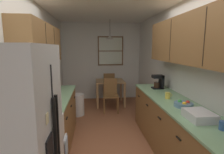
{
  "coord_description": "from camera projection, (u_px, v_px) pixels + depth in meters",
  "views": [
    {
      "loc": [
        -0.28,
        -2.48,
        1.74
      ],
      "look_at": [
        0.13,
        1.47,
        1.09
      ],
      "focal_mm": 28.86,
      "sensor_mm": 36.0,
      "label": 1
    }
  ],
  "objects": [
    {
      "name": "ceiling_slab",
      "position": [
        108.0,
        1.0,
        3.3
      ],
      "size": [
        4.4,
        9.0,
        0.08
      ],
      "primitive_type": "cube",
      "color": "white"
    },
    {
      "name": "dish_towel",
      "position": [
        66.0,
        147.0,
        2.28
      ],
      "size": [
        0.02,
        0.16,
        0.24
      ],
      "primitive_type": "cube",
      "color": "silver"
    },
    {
      "name": "wall_left",
      "position": [
        36.0,
        73.0,
        3.38
      ],
      "size": [
        0.1,
        9.0,
        2.55
      ],
      "primitive_type": "cube",
      "color": "silver",
      "rests_on": "ground"
    },
    {
      "name": "mug_by_coffeemaker",
      "position": [
        168.0,
        95.0,
        3.0
      ],
      "size": [
        0.12,
        0.08,
        0.11
      ],
      "color": "#E5CC4C",
      "rests_on": "counter_right"
    },
    {
      "name": "microwave_over_range",
      "position": [
        15.0,
        59.0,
        1.9
      ],
      "size": [
        0.39,
        0.62,
        0.31
      ],
      "color": "white"
    },
    {
      "name": "ground_plane",
      "position": [
        108.0,
        133.0,
        3.72
      ],
      "size": [
        12.0,
        12.0,
        0.0
      ],
      "primitive_type": "plane",
      "color": "#995B3D"
    },
    {
      "name": "wall_back",
      "position": [
        101.0,
        61.0,
        6.12
      ],
      "size": [
        4.4,
        0.1,
        2.55
      ],
      "primitive_type": "cube",
      "color": "silver",
      "rests_on": "ground"
    },
    {
      "name": "fruit_bowl",
      "position": [
        184.0,
        104.0,
        2.59
      ],
      "size": [
        0.27,
        0.27,
        0.09
      ],
      "color": "#597F9E",
      "rests_on": "counter_right"
    },
    {
      "name": "wall_right",
      "position": [
        174.0,
        71.0,
        3.66
      ],
      "size": [
        0.1,
        9.0,
        2.55
      ],
      "primitive_type": "cube",
      "color": "silver",
      "rests_on": "ground"
    },
    {
      "name": "trash_bin",
      "position": [
        78.0,
        105.0,
        4.67
      ],
      "size": [
        0.33,
        0.33,
        0.55
      ],
      "primitive_type": "cylinder",
      "color": "white",
      "rests_on": "ground"
    },
    {
      "name": "storage_canister",
      "position": [
        44.0,
        99.0,
        2.6
      ],
      "size": [
        0.11,
        0.11,
        0.21
      ],
      "color": "#D84C19",
      "rests_on": "counter_left"
    },
    {
      "name": "pendant_light",
      "position": [
        110.0,
        37.0,
        5.27
      ],
      "size": [
        0.24,
        0.24,
        0.57
      ],
      "color": "black"
    },
    {
      "name": "coffee_maker",
      "position": [
        159.0,
        81.0,
        3.73
      ],
      "size": [
        0.22,
        0.18,
        0.28
      ],
      "color": "black",
      "rests_on": "counter_right"
    },
    {
      "name": "dining_chair_far",
      "position": [
        109.0,
        85.0,
        6.1
      ],
      "size": [
        0.42,
        0.42,
        0.9
      ],
      "color": "brown",
      "rests_on": "ground"
    },
    {
      "name": "dining_chair_near",
      "position": [
        111.0,
        93.0,
        4.94
      ],
      "size": [
        0.42,
        0.42,
        0.9
      ],
      "color": "brown",
      "rests_on": "ground"
    },
    {
      "name": "counter_right",
      "position": [
        178.0,
        133.0,
        2.76
      ],
      "size": [
        0.64,
        3.1,
        0.9
      ],
      "color": "brown",
      "rests_on": "ground"
    },
    {
      "name": "upper_cabinets_right",
      "position": [
        195.0,
        39.0,
        2.5
      ],
      "size": [
        0.33,
        2.78,
        0.72
      ],
      "color": "brown"
    },
    {
      "name": "mug_spare",
      "position": [
        223.0,
        125.0,
        1.85
      ],
      "size": [
        0.11,
        0.07,
        0.1
      ],
      "color": "#335999",
      "rests_on": "counter_right"
    },
    {
      "name": "upper_cabinets_left",
      "position": [
        41.0,
        44.0,
        2.98
      ],
      "size": [
        0.33,
        1.82,
        0.64
      ],
      "color": "brown"
    },
    {
      "name": "dish_rack",
      "position": [
        199.0,
        115.0,
        2.12
      ],
      "size": [
        0.28,
        0.34,
        0.1
      ],
      "primitive_type": "cube",
      "color": "silver",
      "rests_on": "counter_right"
    },
    {
      "name": "counter_left",
      "position": [
        54.0,
        120.0,
        3.26
      ],
      "size": [
        0.64,
        1.74,
        0.9
      ],
      "color": "brown",
      "rests_on": "ground"
    },
    {
      "name": "back_window",
      "position": [
        111.0,
        51.0,
        6.02
      ],
      "size": [
        0.85,
        0.05,
        0.96
      ],
      "color": "brown"
    },
    {
      "name": "dining_table",
      "position": [
        110.0,
        85.0,
        5.5
      ],
      "size": [
        0.84,
        0.76,
        0.75
      ],
      "color": "#A87F51",
      "rests_on": "ground"
    }
  ]
}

